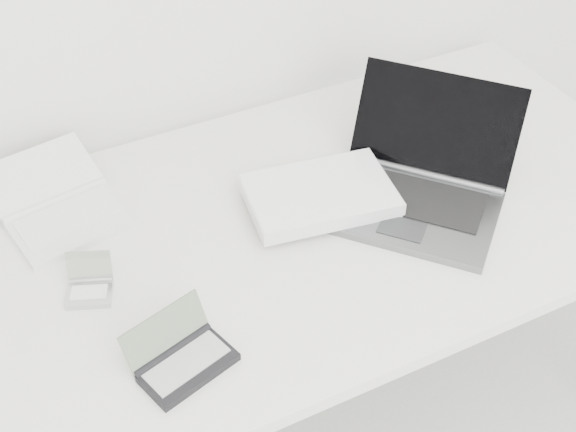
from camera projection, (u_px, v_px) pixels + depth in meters
name	position (u px, v px, depth m)	size (l,w,h in m)	color
desk	(292.00, 239.00, 1.63)	(1.60, 0.80, 0.73)	white
laptop_large	(375.00, 189.00, 1.62)	(0.59, 0.47, 0.21)	slate
netbook_open_white	(62.00, 209.00, 1.60)	(0.27, 0.32, 0.06)	white
pda_silver	(90.00, 286.00, 1.45)	(0.11, 0.11, 0.07)	#BABABE
palmtop_charcoal	(182.00, 358.00, 1.32)	(0.18, 0.16, 0.08)	black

